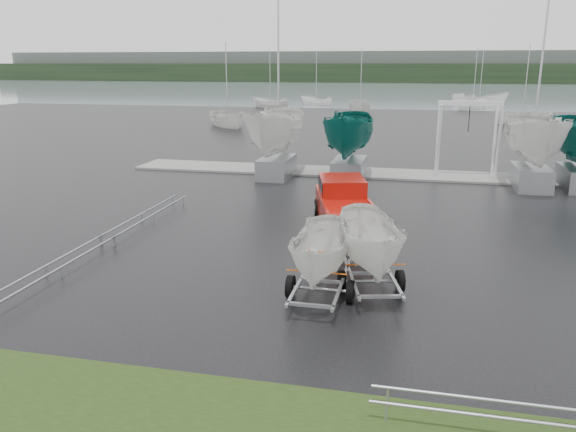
{
  "coord_description": "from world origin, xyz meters",
  "views": [
    {
      "loc": [
        0.99,
        -18.43,
        6.04
      ],
      "look_at": [
        -2.89,
        -1.11,
        1.2
      ],
      "focal_mm": 35.0,
      "sensor_mm": 36.0,
      "label": 1
    }
  ],
  "objects_px": {
    "pickup_truck": "(344,203)",
    "boat_hoist": "(468,129)",
    "trailer_parked": "(323,212)",
    "trailer_hitched": "(373,199)"
  },
  "relations": [
    {
      "from": "pickup_truck",
      "to": "trailer_parked",
      "type": "distance_m",
      "value": 6.97
    },
    {
      "from": "trailer_hitched",
      "to": "boat_hoist",
      "type": "xyz_separation_m",
      "value": [
        3.78,
        16.79,
        0.1
      ]
    },
    {
      "from": "pickup_truck",
      "to": "boat_hoist",
      "type": "bearing_deg",
      "value": 50.06
    },
    {
      "from": "trailer_hitched",
      "to": "boat_hoist",
      "type": "relative_size",
      "value": 1.14
    },
    {
      "from": "pickup_truck",
      "to": "trailer_parked",
      "type": "xyz_separation_m",
      "value": [
        0.27,
        -6.82,
        1.42
      ]
    },
    {
      "from": "trailer_hitched",
      "to": "trailer_parked",
      "type": "bearing_deg",
      "value": -159.03
    },
    {
      "from": "trailer_hitched",
      "to": "boat_hoist",
      "type": "height_order",
      "value": "trailer_hitched"
    },
    {
      "from": "trailer_hitched",
      "to": "trailer_parked",
      "type": "height_order",
      "value": "trailer_hitched"
    },
    {
      "from": "trailer_hitched",
      "to": "pickup_truck",
      "type": "bearing_deg",
      "value": 90.0
    },
    {
      "from": "pickup_truck",
      "to": "trailer_parked",
      "type": "relative_size",
      "value": 1.31
    }
  ]
}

